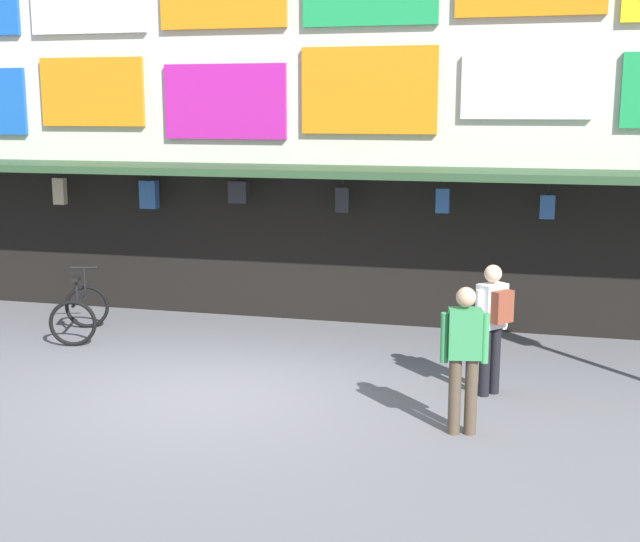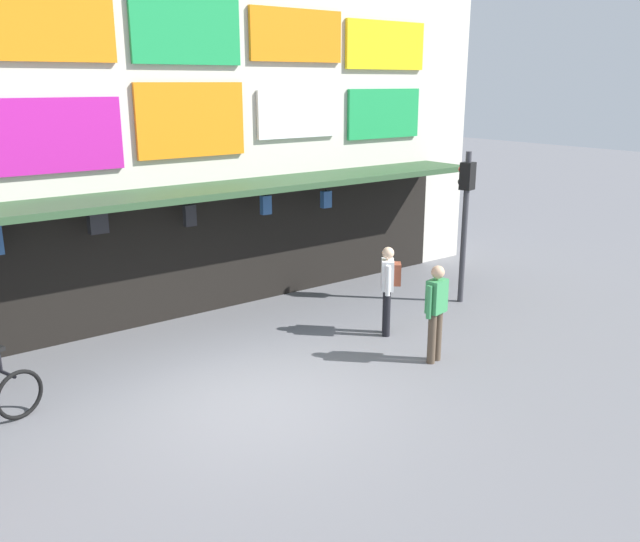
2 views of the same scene
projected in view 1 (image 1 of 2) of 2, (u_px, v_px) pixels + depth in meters
ground_plane at (213, 392)px, 10.91m from camera, size 80.00×80.00×0.00m
shopfront at (305, 85)px, 14.50m from camera, size 18.00×2.60×8.00m
bicycle_parked at (80, 312)px, 13.48m from camera, size 1.05×1.33×1.05m
pedestrian_in_green at (493, 320)px, 10.63m from camera, size 0.47×0.47×1.68m
pedestrian_in_white at (464, 352)px, 9.35m from camera, size 0.52×0.28×1.68m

